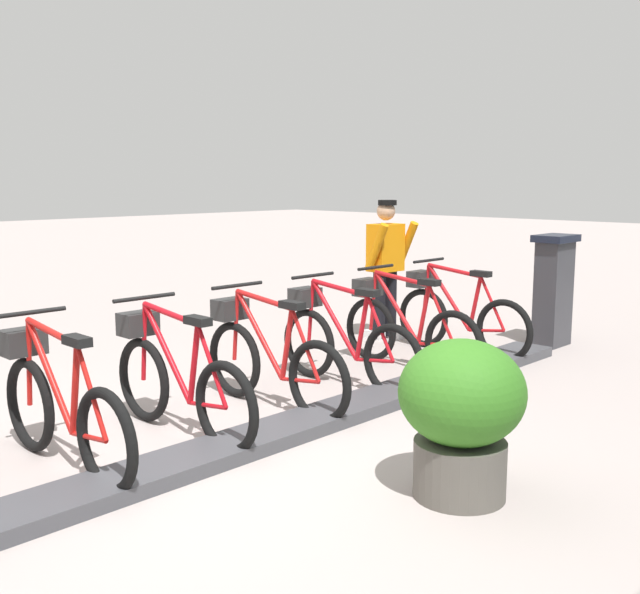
# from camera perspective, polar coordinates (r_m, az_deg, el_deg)

# --- Properties ---
(ground_plane) EXTENTS (60.00, 60.00, 0.00)m
(ground_plane) POSITION_cam_1_polar(r_m,az_deg,el_deg) (5.24, -9.14, -12.48)
(ground_plane) COLOR #AEA09C
(dock_rail_base) EXTENTS (0.44, 9.15, 0.10)m
(dock_rail_base) POSITION_cam_1_polar(r_m,az_deg,el_deg) (5.22, -9.15, -11.97)
(dock_rail_base) COLOR #47474C
(dock_rail_base) RESTS_ON ground
(payment_kiosk) EXTENTS (0.36, 0.52, 1.28)m
(payment_kiosk) POSITION_cam_1_polar(r_m,az_deg,el_deg) (9.00, 17.30, 0.63)
(payment_kiosk) COLOR #38383D
(payment_kiosk) RESTS_ON ground
(bike_docked_0) EXTENTS (1.72, 0.54, 1.02)m
(bike_docked_0) POSITION_cam_1_polar(r_m,az_deg,el_deg) (8.37, 10.32, -1.34)
(bike_docked_0) COLOR black
(bike_docked_0) RESTS_ON ground
(bike_docked_1) EXTENTS (1.72, 0.54, 1.02)m
(bike_docked_1) POSITION_cam_1_polar(r_m,az_deg,el_deg) (7.63, 6.44, -2.25)
(bike_docked_1) COLOR black
(bike_docked_1) RESTS_ON ground
(bike_docked_2) EXTENTS (1.72, 0.54, 1.02)m
(bike_docked_2) POSITION_cam_1_polar(r_m,az_deg,el_deg) (6.93, 1.75, -3.34)
(bike_docked_2) COLOR black
(bike_docked_2) RESTS_ON ground
(bike_docked_3) EXTENTS (1.72, 0.54, 1.02)m
(bike_docked_3) POSITION_cam_1_polar(r_m,az_deg,el_deg) (6.30, -3.96, -4.62)
(bike_docked_3) COLOR black
(bike_docked_3) RESTS_ON ground
(bike_docked_4) EXTENTS (1.72, 0.54, 1.02)m
(bike_docked_4) POSITION_cam_1_polar(r_m,az_deg,el_deg) (5.74, -10.89, -6.12)
(bike_docked_4) COLOR black
(bike_docked_4) RESTS_ON ground
(bike_docked_5) EXTENTS (1.72, 0.54, 1.02)m
(bike_docked_5) POSITION_cam_1_polar(r_m,az_deg,el_deg) (5.28, -19.21, -7.79)
(bike_docked_5) COLOR black
(bike_docked_5) RESTS_ON ground
(worker_near_rack) EXTENTS (0.49, 0.64, 1.66)m
(worker_near_rack) POSITION_cam_1_polar(r_m,az_deg,el_deg) (8.95, 5.03, 2.53)
(worker_near_rack) COLOR white
(worker_near_rack) RESTS_ON ground
(planter_bush) EXTENTS (0.76, 0.76, 0.97)m
(planter_bush) POSITION_cam_1_polar(r_m,az_deg,el_deg) (4.60, 10.69, -8.45)
(planter_bush) COLOR #59544C
(planter_bush) RESTS_ON ground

